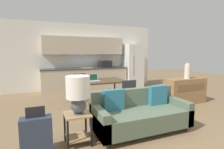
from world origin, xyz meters
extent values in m
plane|color=#7F6647|center=(0.00, 0.00, 0.00)|extent=(20.00, 20.00, 0.00)
cube|color=silver|center=(0.00, 4.63, 1.35)|extent=(6.40, 0.06, 2.70)
cube|color=white|center=(0.04, 4.59, 1.62)|extent=(1.36, 0.01, 1.04)
cube|color=beige|center=(0.00, 4.29, 0.43)|extent=(3.44, 0.62, 0.86)
cube|color=#38383A|center=(0.00, 4.29, 0.88)|extent=(3.47, 0.65, 0.04)
cube|color=#B2B5B7|center=(0.05, 4.24, 0.90)|extent=(0.48, 0.36, 0.01)
cylinder|color=#B7BABC|center=(0.05, 4.41, 1.02)|extent=(0.02, 0.02, 0.24)
cube|color=beige|center=(0.00, 4.43, 1.80)|extent=(3.27, 0.34, 0.70)
cube|color=black|center=(0.84, 4.24, 1.04)|extent=(0.48, 0.36, 0.28)
cube|color=white|center=(2.16, 4.22, 0.93)|extent=(0.76, 0.72, 1.86)
cylinder|color=silver|center=(1.93, 3.84, 1.02)|extent=(0.02, 0.02, 0.84)
cube|color=brown|center=(-0.11, 2.05, 0.70)|extent=(1.34, 0.92, 0.04)
cylinder|color=brown|center=(-0.72, 1.65, 0.34)|extent=(0.05, 0.05, 0.68)
cylinder|color=brown|center=(0.50, 1.65, 0.34)|extent=(0.05, 0.05, 0.68)
cylinder|color=brown|center=(-0.72, 2.45, 0.34)|extent=(0.05, 0.05, 0.68)
cylinder|color=brown|center=(0.50, 2.45, 0.34)|extent=(0.05, 0.05, 0.68)
cylinder|color=#3D2D1E|center=(-0.78, -0.23, 0.05)|extent=(0.05, 0.05, 0.10)
cylinder|color=#3D2D1E|center=(0.86, -0.23, 0.05)|extent=(0.05, 0.05, 0.10)
cylinder|color=#3D2D1E|center=(-0.78, 0.41, 0.05)|extent=(0.05, 0.05, 0.10)
cylinder|color=#3D2D1E|center=(0.86, 0.41, 0.05)|extent=(0.05, 0.05, 0.10)
cube|color=#566651|center=(0.04, 0.09, 0.26)|extent=(1.84, 0.80, 0.33)
cube|color=#566651|center=(0.04, 0.42, 0.44)|extent=(1.84, 0.14, 0.69)
cube|color=#566651|center=(-0.81, 0.09, 0.33)|extent=(0.14, 0.80, 0.47)
cube|color=#566651|center=(0.89, 0.09, 0.33)|extent=(0.14, 0.80, 0.47)
cube|color=teal|center=(-0.46, 0.29, 0.63)|extent=(0.40, 0.12, 0.40)
cube|color=teal|center=(0.56, 0.29, 0.63)|extent=(0.40, 0.12, 0.40)
cube|color=tan|center=(-1.18, 0.11, 0.51)|extent=(0.41, 0.41, 0.03)
cube|color=tan|center=(-1.18, 0.11, 0.11)|extent=(0.37, 0.37, 0.02)
cube|color=black|center=(-1.37, -0.07, 0.25)|extent=(0.03, 0.03, 0.49)
cube|color=black|center=(-1.00, -0.07, 0.25)|extent=(0.03, 0.03, 0.49)
cube|color=black|center=(-1.37, 0.30, 0.25)|extent=(0.03, 0.03, 0.49)
cube|color=black|center=(-1.00, 0.30, 0.25)|extent=(0.03, 0.03, 0.49)
cylinder|color=#4C515B|center=(-1.17, 0.08, 0.53)|extent=(0.16, 0.16, 0.02)
sphere|color=#4C515B|center=(-1.17, 0.08, 0.67)|extent=(0.25, 0.25, 0.25)
cylinder|color=white|center=(-1.17, 0.08, 0.97)|extent=(0.39, 0.39, 0.36)
cube|color=olive|center=(2.29, 1.25, 0.38)|extent=(1.27, 0.45, 0.75)
cube|color=brown|center=(2.29, 1.02, 0.53)|extent=(1.02, 0.01, 0.18)
cylinder|color=beige|center=(2.30, 1.21, 0.96)|extent=(0.17, 0.17, 0.42)
cylinder|color=beige|center=(2.30, 1.21, 1.19)|extent=(0.09, 0.09, 0.05)
cube|color=#38383D|center=(0.32, 1.34, 0.45)|extent=(0.44, 0.44, 0.04)
cube|color=#38383D|center=(0.33, 1.14, 0.65)|extent=(0.40, 0.05, 0.36)
cylinder|color=black|center=(0.48, 1.51, 0.21)|extent=(0.03, 0.03, 0.43)
cylinder|color=black|center=(0.14, 1.50, 0.21)|extent=(0.03, 0.03, 0.43)
cylinder|color=black|center=(0.50, 1.17, 0.21)|extent=(0.03, 0.03, 0.43)
cylinder|color=black|center=(0.16, 1.16, 0.21)|extent=(0.03, 0.03, 0.43)
cube|color=#38383D|center=(-0.54, 2.84, 0.45)|extent=(0.45, 0.45, 0.04)
cube|color=#38383D|center=(-0.53, 3.03, 0.65)|extent=(0.40, 0.06, 0.36)
cylinder|color=black|center=(-0.73, 2.68, 0.21)|extent=(0.03, 0.03, 0.43)
cylinder|color=black|center=(-0.39, 2.65, 0.21)|extent=(0.03, 0.03, 0.43)
cylinder|color=black|center=(-0.70, 3.02, 0.21)|extent=(0.03, 0.03, 0.43)
cylinder|color=black|center=(-0.36, 2.99, 0.21)|extent=(0.03, 0.03, 0.43)
cube|color=#B7BABC|center=(-0.34, 1.94, 0.73)|extent=(0.35, 0.26, 0.02)
cube|color=#B7BABC|center=(-0.36, 2.06, 0.82)|extent=(0.32, 0.10, 0.20)
cube|color=#143828|center=(-0.36, 2.05, 0.82)|extent=(0.29, 0.08, 0.17)
cube|color=#2D384C|center=(-1.81, 0.03, 0.29)|extent=(0.44, 0.22, 0.57)
cube|color=black|center=(-1.81, 0.03, 0.65)|extent=(0.27, 0.02, 0.16)
camera|label=1|loc=(-1.71, -2.67, 1.51)|focal=28.00mm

